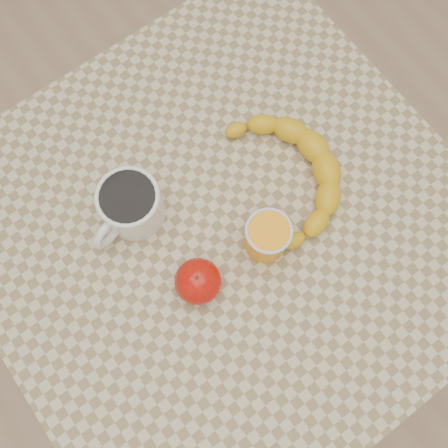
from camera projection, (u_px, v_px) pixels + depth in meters
ground at (224, 290)px, 1.55m from camera, size 3.00×3.00×0.00m
table at (224, 240)px, 0.91m from camera, size 0.80×0.80×0.75m
coffee_mug at (130, 205)px, 0.79m from camera, size 0.15×0.12×0.08m
orange_juice_glass at (267, 237)px, 0.77m from camera, size 0.07×0.07×0.08m
apple at (198, 281)px, 0.77m from camera, size 0.10×0.10×0.07m
banana at (290, 175)px, 0.82m from camera, size 0.39×0.42×0.05m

